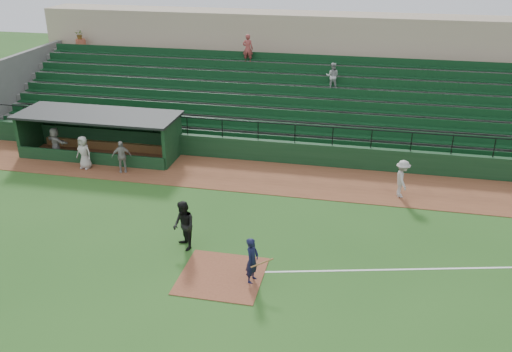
# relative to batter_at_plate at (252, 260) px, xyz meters

# --- Properties ---
(ground) EXTENTS (90.00, 90.00, 0.00)m
(ground) POSITION_rel_batter_at_plate_xyz_m (-1.17, 1.08, -0.88)
(ground) COLOR #234E19
(ground) RESTS_ON ground
(warning_track) EXTENTS (40.00, 4.00, 0.03)m
(warning_track) POSITION_rel_batter_at_plate_xyz_m (-1.17, 9.08, -0.86)
(warning_track) COLOR brown
(warning_track) RESTS_ON ground
(home_plate_dirt) EXTENTS (3.00, 3.00, 0.03)m
(home_plate_dirt) POSITION_rel_batter_at_plate_xyz_m (-1.17, 0.08, -0.86)
(home_plate_dirt) COLOR brown
(home_plate_dirt) RESTS_ON ground
(foul_line) EXTENTS (17.49, 4.44, 0.01)m
(foul_line) POSITION_rel_batter_at_plate_xyz_m (6.83, 2.28, -0.87)
(foul_line) COLOR white
(foul_line) RESTS_ON ground
(stadium_structure) EXTENTS (38.00, 13.08, 6.40)m
(stadium_structure) POSITION_rel_batter_at_plate_xyz_m (-1.17, 17.53, 1.42)
(stadium_structure) COLOR black
(stadium_structure) RESTS_ON ground
(dugout) EXTENTS (8.90, 3.20, 2.42)m
(dugout) POSITION_rel_batter_at_plate_xyz_m (-10.92, 10.64, 0.45)
(dugout) COLOR black
(dugout) RESTS_ON ground
(batter_at_plate) EXTENTS (1.07, 0.73, 1.76)m
(batter_at_plate) POSITION_rel_batter_at_plate_xyz_m (0.00, 0.00, 0.00)
(batter_at_plate) COLOR black
(batter_at_plate) RESTS_ON ground
(umpire) EXTENTS (1.22, 1.25, 2.02)m
(umpire) POSITION_rel_batter_at_plate_xyz_m (-3.11, 1.66, 0.13)
(umpire) COLOR black
(umpire) RESTS_ON ground
(runner) EXTENTS (0.88, 1.28, 1.82)m
(runner) POSITION_rel_batter_at_plate_xyz_m (5.37, 8.22, 0.06)
(runner) COLOR #A7A09C
(runner) RESTS_ON warning_track
(dugout_player_a) EXTENTS (1.08, 0.79, 1.70)m
(dugout_player_a) POSITION_rel_batter_at_plate_xyz_m (-8.74, 8.19, 0.00)
(dugout_player_a) COLOR gray
(dugout_player_a) RESTS_ON warning_track
(dugout_player_b) EXTENTS (0.96, 0.72, 1.77)m
(dugout_player_b) POSITION_rel_batter_at_plate_xyz_m (-10.88, 8.23, 0.04)
(dugout_player_b) COLOR #ACA6A1
(dugout_player_b) RESTS_ON warning_track
(dugout_player_c) EXTENTS (1.68, 1.11, 1.73)m
(dugout_player_c) POSITION_rel_batter_at_plate_xyz_m (-13.13, 9.30, 0.02)
(dugout_player_c) COLOR gray
(dugout_player_c) RESTS_ON warning_track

